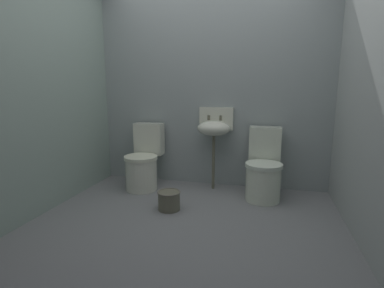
# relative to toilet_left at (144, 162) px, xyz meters

# --- Properties ---
(ground_plane) EXTENTS (3.26, 2.96, 0.08)m
(ground_plane) POSITION_rel_toilet_left_xyz_m (0.77, -0.93, -0.36)
(ground_plane) COLOR slate
(wall_back) EXTENTS (3.26, 0.10, 2.34)m
(wall_back) POSITION_rel_toilet_left_xyz_m (0.77, 0.40, 0.85)
(wall_back) COLOR #909D9C
(wall_back) RESTS_ON ground
(wall_left) EXTENTS (0.10, 2.76, 2.34)m
(wall_left) POSITION_rel_toilet_left_xyz_m (-0.71, -0.83, 0.85)
(wall_left) COLOR #8BA296
(wall_left) RESTS_ON ground
(wall_right) EXTENTS (0.10, 2.76, 2.34)m
(wall_right) POSITION_rel_toilet_left_xyz_m (2.25, -0.83, 0.85)
(wall_right) COLOR #98A19E
(wall_right) RESTS_ON ground
(toilet_left) EXTENTS (0.41, 0.60, 0.78)m
(toilet_left) POSITION_rel_toilet_left_xyz_m (0.00, 0.00, 0.00)
(toilet_left) COLOR silver
(toilet_left) RESTS_ON ground
(toilet_right) EXTENTS (0.40, 0.59, 0.78)m
(toilet_right) POSITION_rel_toilet_left_xyz_m (1.44, -0.00, 0.00)
(toilet_right) COLOR silver
(toilet_right) RESTS_ON ground
(sink) EXTENTS (0.42, 0.35, 0.99)m
(sink) POSITION_rel_toilet_left_xyz_m (0.84, 0.19, 0.43)
(sink) COLOR #656450
(sink) RESTS_ON ground
(bucket) EXTENTS (0.24, 0.24, 0.19)m
(bucket) POSITION_rel_toilet_left_xyz_m (0.52, -0.59, -0.22)
(bucket) COLOR #656450
(bucket) RESTS_ON ground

